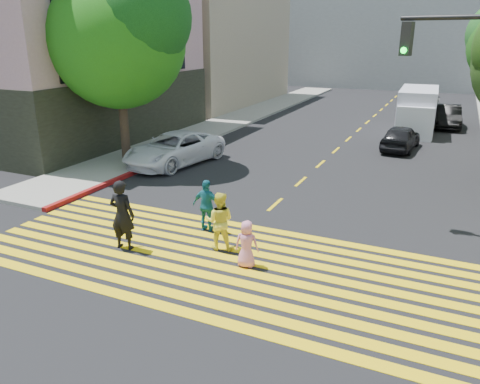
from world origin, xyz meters
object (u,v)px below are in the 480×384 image
Objects in this scene: tree_left at (118,32)px; dark_car_near at (401,137)px; pedestrian_woman at (219,221)px; pedestrian_child at (247,244)px; white_van at (417,112)px; pedestrian_man at (122,215)px; pedestrian_extra at (207,206)px; dark_car_parked at (448,116)px; silver_car at (426,101)px; white_sedan at (174,149)px.

tree_left is 2.27× the size of dark_car_near.
pedestrian_child is at bearing 133.30° from pedestrian_woman.
pedestrian_man is at bearing -108.34° from white_van.
pedestrian_man is at bearing -2.75° from pedestrian_child.
dark_car_near is at bearing -115.71° from pedestrian_man.
pedestrian_extra is at bearing -37.60° from tree_left.
pedestrian_woman is at bearing 131.79° from pedestrian_extra.
pedestrian_extra reaches higher than dark_car_parked.
tree_left is 4.31× the size of pedestrian_man.
pedestrian_child is (1.12, -0.66, -0.20)m from pedestrian_woman.
dark_car_near is (3.16, 14.54, -0.19)m from pedestrian_woman.
dark_car_parked is (7.62, 23.39, -0.30)m from pedestrian_man.
silver_car is (4.27, 28.56, -0.11)m from pedestrian_extra.
dark_car_parked is at bearing 63.17° from white_sedan.
white_van is (0.10, -9.95, 0.54)m from silver_car.
pedestrian_child is at bearing 83.97° from silver_car.
pedestrian_man is 24.60m from dark_car_parked.
tree_left is 11.71m from pedestrian_woman.
dark_car_parked is (1.81, -7.26, 0.00)m from silver_car.
pedestrian_woman reaches higher than dark_car_near.
dark_car_parked is 3.23m from white_van.
pedestrian_man reaches higher than white_sedan.
tree_left is at bearing -134.97° from dark_car_parked.
dark_car_parked reaches higher than silver_car.
pedestrian_woman is at bearing 81.73° from silver_car.
dark_car_parked is (11.17, 15.09, -0.02)m from white_sedan.
white_van is at bearing -111.86° from pedestrian_man.
white_sedan is at bearing -51.97° from pedestrian_extra.
pedestrian_extra is 0.42× the size of dark_car_near.
pedestrian_woman is 1.36m from pedestrian_extra.
pedestrian_extra is at bearing -132.22° from pedestrian_man.
pedestrian_child is at bearing -37.88° from tree_left.
dark_car_near is at bearing -107.32° from pedestrian_child.
silver_car is (5.81, 30.65, -0.30)m from pedestrian_man.
dark_car_parked is 0.76× the size of white_van.
tree_left is 2.02× the size of dark_car_parked.
pedestrian_man reaches higher than pedestrian_extra.
tree_left is 14.82m from dark_car_near.
white_sedan is at bearing 14.39° from tree_left.
white_van is (4.37, 18.61, 0.44)m from pedestrian_extra.
silver_car is 7.48m from dark_car_parked.
pedestrian_child is at bearing -98.94° from white_van.
dark_car_parked is (4.03, 22.95, 0.08)m from pedestrian_child.
dark_car_near is 0.79× the size of silver_car.
tree_left is at bearing -134.42° from white_van.
pedestrian_man is 16.62m from dark_car_near.
pedestrian_woman reaches higher than pedestrian_child.
pedestrian_man is 31.19m from silver_car.
pedestrian_woman is 0.44× the size of dark_car_near.
silver_car reaches higher than pedestrian_child.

